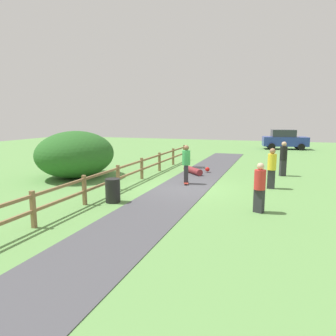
{
  "coord_description": "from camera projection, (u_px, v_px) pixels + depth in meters",
  "views": [
    {
      "loc": [
        3.99,
        -13.49,
        3.21
      ],
      "look_at": [
        -0.46,
        -0.74,
        1.0
      ],
      "focal_mm": 33.93,
      "sensor_mm": 36.0,
      "label": 1
    }
  ],
  "objects": [
    {
      "name": "ground_plane",
      "position": [
        183.0,
        188.0,
        14.38
      ],
      "size": [
        60.0,
        60.0,
        0.0
      ],
      "primitive_type": "plane",
      "color": "#60934C"
    },
    {
      "name": "asphalt_path",
      "position": [
        183.0,
        188.0,
        14.38
      ],
      "size": [
        2.4,
        28.0,
        0.02
      ],
      "primitive_type": "cube",
      "color": "#47474C",
      "rests_on": "ground_plane"
    },
    {
      "name": "wooden_fence",
      "position": [
        131.0,
        170.0,
        15.12
      ],
      "size": [
        0.12,
        18.12,
        1.1
      ],
      "color": "olive",
      "rests_on": "ground_plane"
    },
    {
      "name": "bush_large",
      "position": [
        76.0,
        154.0,
        16.73
      ],
      "size": [
        3.79,
        4.55,
        2.45
      ],
      "primitive_type": "ellipsoid",
      "color": "#286023",
      "rests_on": "ground_plane"
    },
    {
      "name": "trash_bin",
      "position": [
        113.0,
        190.0,
        11.91
      ],
      "size": [
        0.56,
        0.56,
        0.9
      ],
      "primitive_type": "cylinder",
      "color": "black",
      "rests_on": "ground_plane"
    },
    {
      "name": "skater_riding",
      "position": [
        186.0,
        162.0,
        15.0
      ],
      "size": [
        0.48,
        0.82,
        1.85
      ],
      "color": "#B23326",
      "rests_on": "asphalt_path"
    },
    {
      "name": "skater_fallen",
      "position": [
        194.0,
        170.0,
        17.84
      ],
      "size": [
        1.52,
        1.5,
        0.36
      ],
      "color": "maroon",
      "rests_on": "asphalt_path"
    },
    {
      "name": "skateboard_loose",
      "position": [
        199.0,
        167.0,
        19.71
      ],
      "size": [
        0.82,
        0.35,
        0.08
      ],
      "color": "black",
      "rests_on": "asphalt_path"
    },
    {
      "name": "bystander_red",
      "position": [
        260.0,
        185.0,
        10.56
      ],
      "size": [
        0.51,
        0.51,
        1.69
      ],
      "color": "#2D2D33",
      "rests_on": "ground_plane"
    },
    {
      "name": "bystander_yellow",
      "position": [
        272.0,
        166.0,
        14.08
      ],
      "size": [
        0.4,
        0.4,
        1.82
      ],
      "color": "#2D2D33",
      "rests_on": "ground_plane"
    },
    {
      "name": "bystander_black",
      "position": [
        283.0,
        157.0,
        17.1
      ],
      "size": [
        0.52,
        0.52,
        1.87
      ],
      "color": "#2D2D33",
      "rests_on": "ground_plane"
    },
    {
      "name": "parked_car_blue",
      "position": [
        285.0,
        139.0,
        31.11
      ],
      "size": [
        4.42,
        2.52,
        1.92
      ],
      "color": "#283D99",
      "rests_on": "ground_plane"
    }
  ]
}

